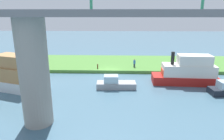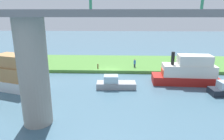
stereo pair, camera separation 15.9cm
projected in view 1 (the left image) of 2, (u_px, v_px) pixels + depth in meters
name	position (u px, v px, depth m)	size (l,w,h in m)	color
ground_plane	(108.00, 74.00, 32.05)	(160.00, 160.00, 0.00)	#476B7F
grassy_bank	(110.00, 63.00, 37.75)	(80.00, 12.00, 0.50)	#4C8438
bridge_pylon	(34.00, 74.00, 16.46)	(2.42, 2.42, 8.97)	#9E998E
bridge_span	(27.00, 10.00, 15.13)	(64.00, 4.30, 3.25)	slate
person_on_bank	(134.00, 63.00, 33.79)	(0.40, 0.40, 1.39)	#2D334C
mooring_post	(98.00, 66.00, 32.93)	(0.20, 0.20, 0.75)	brown
skiff_small	(11.00, 75.00, 25.36)	(9.92, 5.85, 4.81)	white
houseboat_blue	(115.00, 83.00, 25.75)	(5.02, 1.94, 1.65)	#99999E
motorboat_red	(187.00, 72.00, 27.16)	(8.59, 3.22, 4.33)	red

